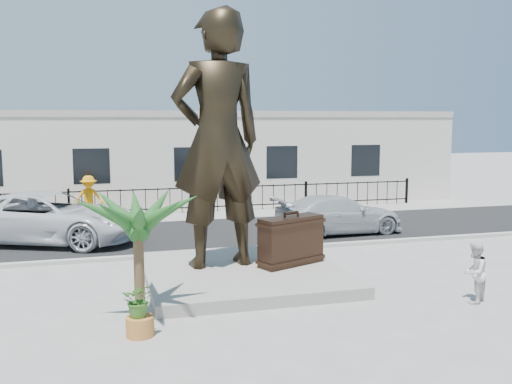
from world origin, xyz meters
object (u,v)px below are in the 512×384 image
(statue, at_px, (217,140))
(suitcase, at_px, (291,241))
(car_white, at_px, (49,217))
(tourist, at_px, (474,272))

(statue, xyz_separation_m, suitcase, (1.95, -0.48, -2.78))
(statue, distance_m, car_white, 8.02)
(statue, height_order, tourist, statue)
(statue, height_order, car_white, statue)
(statue, distance_m, tourist, 7.26)
(statue, relative_size, car_white, 1.07)
(statue, bearing_deg, car_white, -56.90)
(suitcase, bearing_deg, tourist, -68.30)
(suitcase, relative_size, tourist, 1.31)
(statue, distance_m, suitcase, 3.43)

